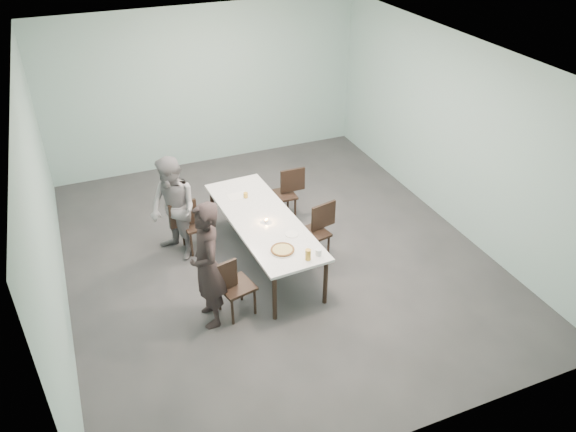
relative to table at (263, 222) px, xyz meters
name	(u,v)px	position (x,y,z in m)	size (l,w,h in m)	color
ground	(275,254)	(0.21, 0.10, -0.69)	(7.00, 7.00, 0.00)	#333335
room_shell	(273,131)	(0.21, 0.10, 1.33)	(6.02, 7.02, 3.01)	#93B9B5
table	(263,222)	(0.00, 0.00, 0.00)	(1.03, 2.64, 0.75)	white
chair_near_left	(230,284)	(-0.80, -0.94, -0.19)	(0.65, 0.51, 0.87)	black
chair_far_left	(191,221)	(-0.90, 0.70, -0.19)	(0.63, 0.47, 0.87)	black
chair_near_right	(317,228)	(0.78, -0.17, -0.19)	(0.65, 0.50, 0.87)	black
chair_far_right	(286,190)	(0.79, 1.03, -0.19)	(0.62, 0.43, 0.87)	black
diner_near	(207,266)	(-1.07, -0.93, 0.17)	(0.63, 0.42, 1.74)	black
diner_far	(174,209)	(-1.14, 0.65, 0.11)	(0.78, 0.61, 1.61)	gray
pizza	(282,250)	(-0.04, -0.84, 0.08)	(0.34, 0.34, 0.04)	white
side_plate	(292,234)	(0.22, -0.54, 0.06)	(0.18, 0.18, 0.01)	white
beer_glass	(308,255)	(0.20, -1.14, 0.13)	(0.08, 0.08, 0.15)	gold
water_tumbler	(318,252)	(0.36, -1.11, 0.10)	(0.08, 0.08, 0.09)	silver
tealight	(266,221)	(0.01, -0.11, 0.08)	(0.06, 0.06, 0.05)	silver
amber_tumbler	(246,195)	(-0.03, 0.66, 0.10)	(0.07, 0.07, 0.08)	gold
menu	(238,196)	(-0.14, 0.75, 0.06)	(0.30, 0.22, 0.01)	silver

